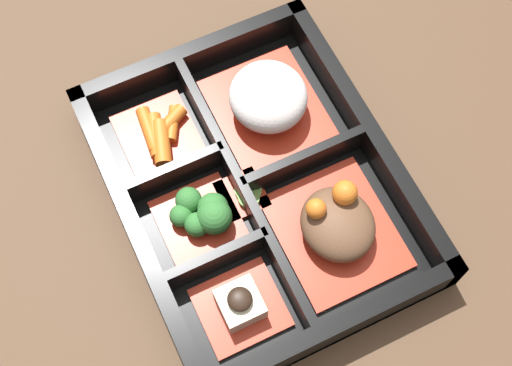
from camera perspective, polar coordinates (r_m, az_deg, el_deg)
name	(u,v)px	position (r m, az deg, el deg)	size (l,w,h in m)	color
ground_plane	(256,194)	(0.65, 0.00, -0.90)	(3.00, 3.00, 0.00)	#4C3523
bento_base	(256,192)	(0.64, 0.00, -0.73)	(0.30, 0.24, 0.01)	black
bento_rim	(252,187)	(0.63, -0.29, -0.31)	(0.30, 0.24, 0.04)	black
bowl_rice	(268,99)	(0.65, 0.98, 6.71)	(0.11, 0.10, 0.05)	#B22D19
bowl_stew	(337,225)	(0.61, 6.50, -3.32)	(0.11, 0.10, 0.05)	#B22D19
bowl_carrots	(160,135)	(0.66, -7.72, 3.86)	(0.08, 0.07, 0.02)	#B22D19
bowl_greens	(203,214)	(0.61, -4.28, -2.51)	(0.07, 0.07, 0.04)	#B22D19
bowl_tofu	(240,305)	(0.59, -1.27, -9.76)	(0.06, 0.07, 0.03)	#B22D19
bowl_pickles	(245,195)	(0.63, -0.91, -0.99)	(0.04, 0.04, 0.01)	#B22D19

